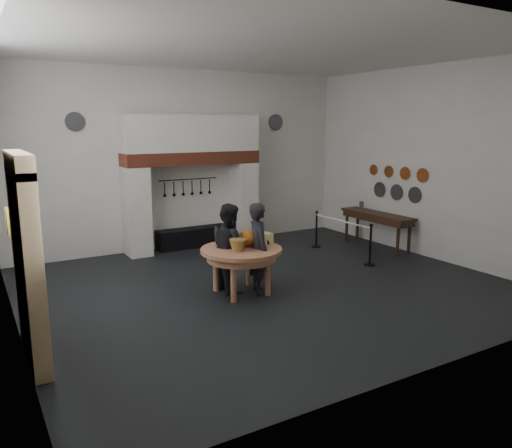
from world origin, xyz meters
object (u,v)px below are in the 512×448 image
side_table (377,214)px  barrier_post_near (370,246)px  visitor_near (259,248)px  work_table (241,250)px  visitor_far (230,247)px  iron_range (193,237)px  barrier_post_far (316,230)px

side_table → barrier_post_near: same height
visitor_near → barrier_post_near: (3.14, 0.34, -0.41)m
side_table → work_table: bearing=-163.7°
work_table → visitor_far: visitor_far is taller
iron_range → barrier_post_far: (2.77, -1.64, 0.20)m
visitor_near → side_table: size_ratio=0.78×
barrier_post_far → side_table: bearing=-31.4°
iron_range → side_table: (4.10, -2.44, 0.62)m
side_table → iron_range: bearing=149.2°
iron_range → barrier_post_near: bearing=-52.7°
work_table → barrier_post_far: (3.43, 2.20, -0.39)m
iron_range → visitor_near: 4.04m
side_table → barrier_post_near: bearing=-138.1°
iron_range → visitor_near: (-0.36, -3.97, 0.61)m
iron_range → barrier_post_near: barrier_post_near is taller
work_table → side_table: 4.96m
iron_range → visitor_far: bearing=-102.0°
visitor_far → side_table: 4.99m
work_table → visitor_near: size_ratio=0.88×
iron_range → work_table: bearing=-99.7°
work_table → visitor_near: 0.33m
barrier_post_near → iron_range: bearing=127.3°
visitor_far → barrier_post_near: 3.56m
iron_range → barrier_post_near: 4.58m
barrier_post_far → work_table: bearing=-147.3°
iron_range → work_table: 3.93m
work_table → barrier_post_near: 3.46m
iron_range → visitor_near: size_ratio=1.10×
iron_range → visitor_near: visitor_near is taller
work_table → visitor_near: bearing=-25.0°
iron_range → visitor_far: size_ratio=1.12×
work_table → barrier_post_far: 4.09m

